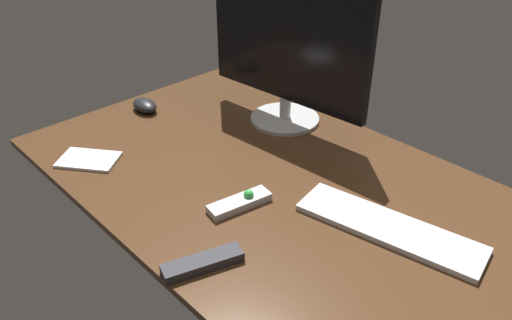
% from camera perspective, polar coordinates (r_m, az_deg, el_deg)
% --- Properties ---
extents(desk, '(1.40, 0.84, 0.02)m').
position_cam_1_polar(desk, '(1.35, 1.90, -2.61)').
color(desk, '#4C301C').
rests_on(desk, ground).
extents(monitor, '(0.57, 0.22, 0.45)m').
position_cam_1_polar(monitor, '(1.55, 3.52, 12.36)').
color(monitor, '#BBBBBB').
rests_on(monitor, desk).
extents(keyboard, '(0.44, 0.20, 0.01)m').
position_cam_1_polar(keyboard, '(1.21, 14.68, -7.38)').
color(keyboard, silver).
rests_on(keyboard, desk).
extents(computer_mouse, '(0.11, 0.07, 0.04)m').
position_cam_1_polar(computer_mouse, '(1.73, -12.39, 6.03)').
color(computer_mouse, black).
rests_on(computer_mouse, desk).
extents(media_remote, '(0.08, 0.17, 0.04)m').
position_cam_1_polar(media_remote, '(1.25, -1.77, -4.75)').
color(media_remote, '#B7B7BC').
rests_on(media_remote, desk).
extents(tv_remote, '(0.10, 0.18, 0.02)m').
position_cam_1_polar(tv_remote, '(1.09, -6.00, -11.41)').
color(tv_remote, '#2D2D33').
rests_on(tv_remote, desk).
extents(notepad, '(0.19, 0.18, 0.01)m').
position_cam_1_polar(notepad, '(1.50, -18.27, 0.03)').
color(notepad, white).
rests_on(notepad, desk).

